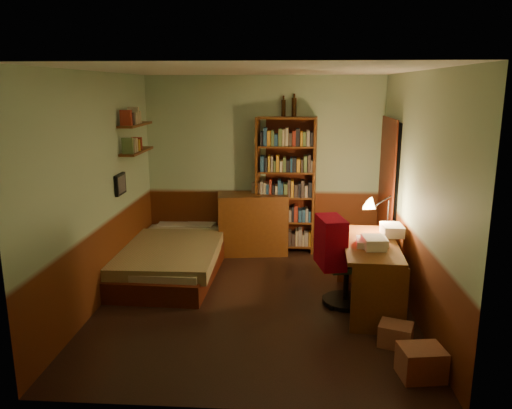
# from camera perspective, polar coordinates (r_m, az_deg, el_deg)

# --- Properties ---
(floor) EXTENTS (3.50, 4.00, 0.02)m
(floor) POSITION_cam_1_polar(r_m,az_deg,el_deg) (5.92, -0.16, -11.09)
(floor) COLOR black
(floor) RESTS_ON ground
(ceiling) EXTENTS (3.50, 4.00, 0.02)m
(ceiling) POSITION_cam_1_polar(r_m,az_deg,el_deg) (5.39, -0.18, 15.19)
(ceiling) COLOR silver
(ceiling) RESTS_ON wall_back
(wall_back) EXTENTS (3.50, 0.02, 2.60)m
(wall_back) POSITION_cam_1_polar(r_m,az_deg,el_deg) (7.48, 0.89, 4.59)
(wall_back) COLOR #92AF8A
(wall_back) RESTS_ON ground
(wall_left) EXTENTS (0.02, 4.00, 2.60)m
(wall_left) POSITION_cam_1_polar(r_m,az_deg,el_deg) (5.89, -17.52, 1.59)
(wall_left) COLOR #92AF8A
(wall_left) RESTS_ON ground
(wall_right) EXTENTS (0.02, 4.00, 2.60)m
(wall_right) POSITION_cam_1_polar(r_m,az_deg,el_deg) (5.66, 17.89, 1.12)
(wall_right) COLOR #92AF8A
(wall_right) RESTS_ON ground
(wall_front) EXTENTS (3.50, 0.02, 2.60)m
(wall_front) POSITION_cam_1_polar(r_m,az_deg,el_deg) (3.57, -2.41, -5.22)
(wall_front) COLOR #92AF8A
(wall_front) RESTS_ON ground
(doorway) EXTENTS (0.06, 0.90, 2.00)m
(doorway) POSITION_cam_1_polar(r_m,az_deg,el_deg) (6.96, 14.87, 0.97)
(doorway) COLOR black
(doorway) RESTS_ON ground
(door_trim) EXTENTS (0.02, 0.98, 2.08)m
(door_trim) POSITION_cam_1_polar(r_m,az_deg,el_deg) (6.95, 14.59, 0.97)
(door_trim) COLOR #421509
(door_trim) RESTS_ON ground
(bed) EXTENTS (1.31, 2.34, 0.68)m
(bed) POSITION_cam_1_polar(r_m,az_deg,el_deg) (6.83, -9.66, -4.72)
(bed) COLOR olive
(bed) RESTS_ON ground
(dresser) EXTENTS (1.07, 0.63, 0.90)m
(dresser) POSITION_cam_1_polar(r_m,az_deg,el_deg) (7.43, -0.39, -2.18)
(dresser) COLOR #5A2E11
(dresser) RESTS_ON ground
(mini_stereo) EXTENTS (0.33, 0.28, 0.16)m
(mini_stereo) POSITION_cam_1_polar(r_m,az_deg,el_deg) (7.42, 0.81, 1.99)
(mini_stereo) COLOR #B2B2B7
(mini_stereo) RESTS_ON dresser
(bookshelf) EXTENTS (0.89, 0.37, 2.01)m
(bookshelf) POSITION_cam_1_polar(r_m,az_deg,el_deg) (7.36, 3.41, 2.12)
(bookshelf) COLOR #5A2E11
(bookshelf) RESTS_ON ground
(bottle_left) EXTENTS (0.08, 0.08, 0.24)m
(bottle_left) POSITION_cam_1_polar(r_m,az_deg,el_deg) (7.34, 3.16, 10.94)
(bottle_left) COLOR black
(bottle_left) RESTS_ON bookshelf
(bottle_right) EXTENTS (0.08, 0.08, 0.26)m
(bottle_right) POSITION_cam_1_polar(r_m,az_deg,el_deg) (7.34, 4.38, 11.03)
(bottle_right) COLOR black
(bottle_right) RESTS_ON bookshelf
(desk) EXTENTS (0.65, 1.43, 0.75)m
(desk) POSITION_cam_1_polar(r_m,az_deg,el_deg) (5.81, 12.75, -7.79)
(desk) COLOR #5A2E11
(desk) RESTS_ON ground
(paper_stack) EXTENTS (0.24, 0.32, 0.13)m
(paper_stack) POSITION_cam_1_polar(r_m,az_deg,el_deg) (6.00, 15.28, -2.83)
(paper_stack) COLOR silver
(paper_stack) RESTS_ON desk
(desk_lamp) EXTENTS (0.21, 0.21, 0.53)m
(desk_lamp) POSITION_cam_1_polar(r_m,az_deg,el_deg) (6.21, 14.90, -0.31)
(desk_lamp) COLOR black
(desk_lamp) RESTS_ON desk
(office_chair) EXTENTS (0.55, 0.51, 0.96)m
(office_chair) POSITION_cam_1_polar(r_m,az_deg,el_deg) (5.77, 10.34, -6.73)
(office_chair) COLOR #284C30
(office_chair) RESTS_ON ground
(red_jacket) EXTENTS (0.41, 0.54, 0.56)m
(red_jacket) POSITION_cam_1_polar(r_m,az_deg,el_deg) (5.62, 8.15, 0.86)
(red_jacket) COLOR #A9061C
(red_jacket) RESTS_ON office_chair
(wall_shelf_lower) EXTENTS (0.20, 0.90, 0.03)m
(wall_shelf_lower) POSITION_cam_1_polar(r_m,az_deg,el_deg) (6.83, -13.45, 5.94)
(wall_shelf_lower) COLOR #5A2E11
(wall_shelf_lower) RESTS_ON wall_left
(wall_shelf_upper) EXTENTS (0.20, 0.90, 0.03)m
(wall_shelf_upper) POSITION_cam_1_polar(r_m,az_deg,el_deg) (6.80, -13.61, 8.86)
(wall_shelf_upper) COLOR #5A2E11
(wall_shelf_upper) RESTS_ON wall_left
(framed_picture) EXTENTS (0.04, 0.32, 0.26)m
(framed_picture) POSITION_cam_1_polar(r_m,az_deg,el_deg) (6.44, -15.26, 2.25)
(framed_picture) COLOR black
(framed_picture) RESTS_ON wall_left
(cardboard_box_a) EXTENTS (0.40, 0.34, 0.27)m
(cardboard_box_a) POSITION_cam_1_polar(r_m,az_deg,el_deg) (4.69, 18.36, -16.76)
(cardboard_box_a) COLOR #965B42
(cardboard_box_a) RESTS_ON ground
(cardboard_box_b) EXTENTS (0.37, 0.34, 0.22)m
(cardboard_box_b) POSITION_cam_1_polar(r_m,az_deg,el_deg) (5.14, 15.65, -14.13)
(cardboard_box_b) COLOR #965B42
(cardboard_box_b) RESTS_ON ground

